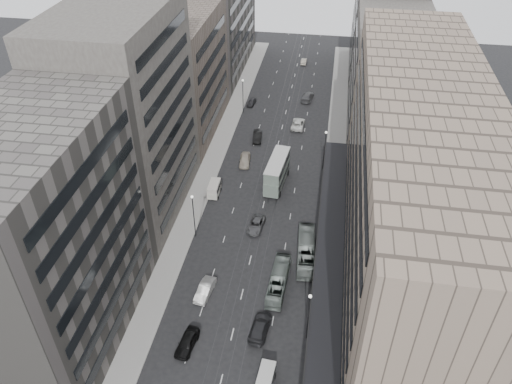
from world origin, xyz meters
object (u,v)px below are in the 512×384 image
Objects in this scene: double_decker at (277,171)px; sedan_0 at (187,342)px; bus_near at (279,280)px; vw_microbus at (265,380)px; panel_van at (214,189)px; bus_far at (306,251)px; sedan_1 at (205,290)px; sedan_2 at (256,225)px.

double_decker is 2.08× the size of sedan_0.
double_decker reaches higher than bus_near.
vw_microbus is at bearing -78.98° from double_decker.
panel_van is 32.40m from sedan_0.
sedan_1 is at bearing 31.72° from bus_far.
vw_microbus is at bearing -72.62° from sedan_2.
sedan_2 is at bearing 85.94° from sedan_0.
bus_near reaches higher than sedan_1.
sedan_1 is 16.10m from sedan_2.
bus_far is 10.45m from sedan_2.
bus_far is at bearing -114.51° from bus_near.
sedan_2 is at bearing -64.29° from bus_near.
double_decker is 13.10m from sedan_2.
panel_van is 11.85m from sedan_2.
bus_far is 19.79m from double_decker.
sedan_1 reaches higher than sedan_2.
sedan_2 is at bearing 105.99° from vw_microbus.
sedan_2 is (-8.70, 5.72, -0.81)m from bus_far.
bus_near is at bearing 23.85° from sedan_1.
sedan_1 is 0.99× the size of sedan_2.
double_decker reaches higher than vw_microbus.
bus_far is 22.19m from panel_van.
double_decker is 2.06× the size of sedan_1.
sedan_0 reaches higher than sedan_1.
bus_near reaches higher than sedan_2.
panel_van is at bearing 144.63° from sedan_2.
double_decker is 41.36m from vw_microbus.
vw_microbus is at bearing -69.03° from panel_van.
bus_far reaches higher than bus_near.
panel_van reaches higher than sedan_1.
bus_near is 13.49m from sedan_2.
panel_van is 0.80× the size of sedan_2.
sedan_0 is 24.86m from sedan_2.
bus_far is 1.06× the size of double_decker.
sedan_0 is at bearing -95.65° from sedan_2.
panel_van is at bearing 116.56° from vw_microbus.
sedan_2 is (-1.82, -12.78, -2.25)m from double_decker.
vw_microbus is 1.11× the size of panel_van.
sedan_1 is at bearing -97.80° from double_decker.
bus_near is 15.81m from sedan_0.
bus_near is 24.68m from panel_van.
sedan_1 is (-10.19, -2.95, -0.53)m from bus_near.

